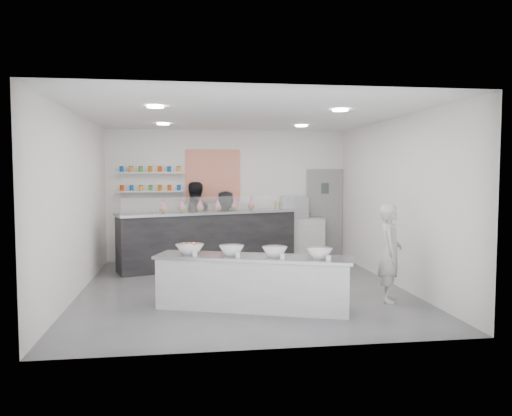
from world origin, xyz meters
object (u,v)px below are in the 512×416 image
Objects in this scene: back_bar at (209,239)px; espresso_machine at (294,207)px; espresso_ledge at (295,238)px; staff_right at (226,227)px; woman_prep at (390,253)px; staff_left at (194,223)px; prep_counter at (253,282)px.

back_bar is 6.34× the size of espresso_machine.
espresso_ledge is 1.68m from staff_right.
woman_prep is 0.85× the size of staff_left.
espresso_ledge reaches higher than prep_counter.
woman_prep reaches higher than back_bar.
prep_counter is at bearing 85.16° from staff_left.
prep_counter is at bearing -99.83° from back_bar.
staff_right is at bearing 163.48° from staff_left.
woman_prep is (0.68, -3.94, -0.46)m from espresso_machine.
prep_counter is 1.60× the size of staff_left.
staff_right is at bearing -173.56° from espresso_machine.
prep_counter is at bearing 116.15° from woman_prep.
woman_prep is at bearing 111.91° from staff_left.
prep_counter is 1.89× the size of woman_prep.
prep_counter is 3.46m from back_bar.
prep_counter is 4.36m from espresso_ledge.
back_bar is 0.65m from staff_left.
woman_prep reaches higher than espresso_ledge.
back_bar is at bearing 107.27° from staff_left.
espresso_ledge is 0.87× the size of woman_prep.
espresso_ledge is at bearing 31.85° from woman_prep.
staff_left is at bearing 61.16° from woman_prep.
staff_left is at bearing -175.54° from espresso_machine.
prep_counter is at bearing 99.38° from staff_right.
espresso_ledge is 0.74× the size of staff_left.
espresso_machine reaches higher than espresso_ledge.
staff_left is (-0.80, 3.89, 0.51)m from prep_counter.
back_bar is 2.14× the size of staff_left.
staff_right reaches higher than back_bar.
prep_counter is 4.42m from espresso_machine.
prep_counter is 0.75× the size of back_bar.
staff_left is at bearing -175.62° from espresso_ledge.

